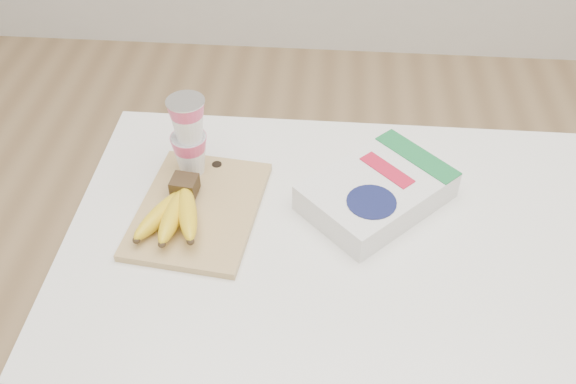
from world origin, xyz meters
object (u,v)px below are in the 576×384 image
object	(u,v)px
table	(338,355)
yogurt_stack	(189,134)
cutting_board	(199,209)
bananas	(175,211)
cereal_box	(377,191)

from	to	relation	value
table	yogurt_stack	size ratio (longest dim) A/B	6.12
yogurt_stack	cutting_board	bearing A→B (deg)	-73.85
cutting_board	table	bearing A→B (deg)	-0.81
cutting_board	bananas	size ratio (longest dim) A/B	1.63
bananas	cereal_box	distance (m)	0.38
table	cutting_board	distance (m)	0.49
cutting_board	cereal_box	size ratio (longest dim) A/B	0.93
bananas	cereal_box	world-z (taller)	bananas
table	yogurt_stack	xyz separation A→B (m)	(-0.32, 0.14, 0.50)
cereal_box	cutting_board	bearing A→B (deg)	-125.79
yogurt_stack	table	bearing A→B (deg)	-23.71
table	cereal_box	xyz separation A→B (m)	(0.05, 0.09, 0.42)
table	bananas	xyz separation A→B (m)	(-0.32, -0.00, 0.43)
table	yogurt_stack	world-z (taller)	yogurt_stack
table	bananas	world-z (taller)	bananas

